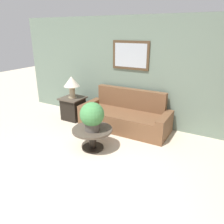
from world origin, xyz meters
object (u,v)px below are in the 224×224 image
at_px(coffee_table, 92,134).
at_px(potted_plant_on_table, 92,116).
at_px(side_table, 73,108).
at_px(table_lamp, 72,83).
at_px(couch_main, 125,117).

height_order(coffee_table, potted_plant_on_table, potted_plant_on_table).
bearing_deg(coffee_table, side_table, 141.29).
relative_size(coffee_table, side_table, 1.34).
height_order(coffee_table, table_lamp, table_lamp).
xyz_separation_m(couch_main, potted_plant_on_table, (-0.11, -1.26, 0.45)).
height_order(couch_main, potted_plant_on_table, potted_plant_on_table).
bearing_deg(couch_main, coffee_table, -96.68).
bearing_deg(table_lamp, potted_plant_on_table, -39.07).
distance_m(coffee_table, potted_plant_on_table, 0.42).
xyz_separation_m(side_table, table_lamp, (0.00, -0.00, 0.69)).
bearing_deg(side_table, table_lamp, -45.00).
relative_size(table_lamp, potted_plant_on_table, 1.00).
relative_size(coffee_table, table_lamp, 1.41).
bearing_deg(table_lamp, couch_main, 5.27).
bearing_deg(potted_plant_on_table, side_table, 140.93).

